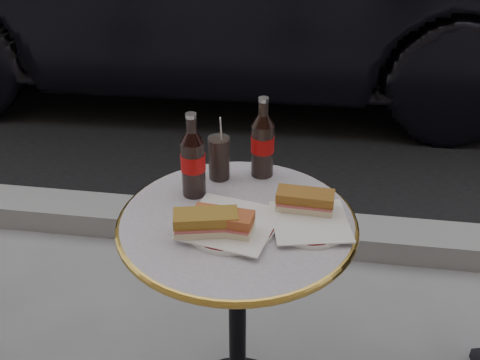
# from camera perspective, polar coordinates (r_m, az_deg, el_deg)

# --- Properties ---
(asphalt_road) EXTENTS (40.00, 8.00, 0.00)m
(asphalt_road) POSITION_cam_1_polar(r_m,az_deg,el_deg) (6.46, 6.76, 16.57)
(asphalt_road) COLOR black
(asphalt_road) RESTS_ON ground
(curb) EXTENTS (40.00, 0.20, 0.12)m
(curb) POSITION_cam_1_polar(r_m,az_deg,el_deg) (2.67, 2.70, -4.77)
(curb) COLOR gray
(curb) RESTS_ON ground
(bistro_table) EXTENTS (0.62, 0.62, 0.73)m
(bistro_table) POSITION_cam_1_polar(r_m,az_deg,el_deg) (1.78, -0.24, -13.43)
(bistro_table) COLOR #BAB2C4
(bistro_table) RESTS_ON ground
(plate_left) EXTENTS (0.30, 0.30, 0.01)m
(plate_left) POSITION_cam_1_polar(r_m,az_deg,el_deg) (1.51, -0.94, -4.39)
(plate_left) COLOR white
(plate_left) RESTS_ON bistro_table
(plate_right) EXTENTS (0.21, 0.21, 0.01)m
(plate_right) POSITION_cam_1_polar(r_m,az_deg,el_deg) (1.53, 6.67, -4.15)
(plate_right) COLOR white
(plate_right) RESTS_ON bistro_table
(sandwich_left_a) EXTENTS (0.17, 0.10, 0.05)m
(sandwich_left_a) POSITION_cam_1_polar(r_m,az_deg,el_deg) (1.46, -3.26, -4.15)
(sandwich_left_a) COLOR olive
(sandwich_left_a) RESTS_ON plate_left
(sandwich_left_b) EXTENTS (0.15, 0.08, 0.05)m
(sandwich_left_b) POSITION_cam_1_polar(r_m,az_deg,el_deg) (1.47, -1.64, -4.07)
(sandwich_left_b) COLOR #B1552D
(sandwich_left_b) RESTS_ON plate_left
(sandwich_right) EXTENTS (0.15, 0.08, 0.05)m
(sandwich_right) POSITION_cam_1_polar(r_m,az_deg,el_deg) (1.56, 6.19, -2.06)
(sandwich_right) COLOR #935F25
(sandwich_right) RESTS_ON plate_right
(cola_bottle_left) EXTENTS (0.09, 0.09, 0.24)m
(cola_bottle_left) POSITION_cam_1_polar(r_m,az_deg,el_deg) (1.59, -4.51, 2.38)
(cola_bottle_left) COLOR black
(cola_bottle_left) RESTS_ON bistro_table
(cola_bottle_right) EXTENTS (0.09, 0.09, 0.24)m
(cola_bottle_right) POSITION_cam_1_polar(r_m,az_deg,el_deg) (1.68, 2.17, 4.08)
(cola_bottle_right) COLOR black
(cola_bottle_right) RESTS_ON bistro_table
(cola_glass) EXTENTS (0.08, 0.08, 0.13)m
(cola_glass) POSITION_cam_1_polar(r_m,az_deg,el_deg) (1.69, -2.00, 2.11)
(cola_glass) COLOR black
(cola_glass) RESTS_ON bistro_table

